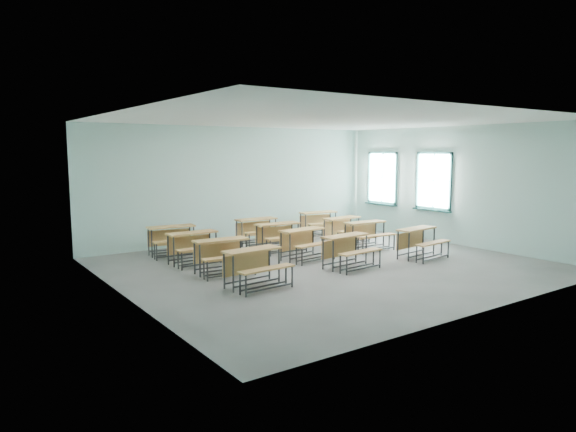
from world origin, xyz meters
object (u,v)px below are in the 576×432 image
desk_unit_r0c1 (349,246)px  desk_unit_r3c1 (258,227)px  desk_unit_r1c2 (367,231)px  desk_unit_r2c1 (280,233)px  desk_unit_r3c2 (320,220)px  desk_unit_r3c0 (173,236)px  desk_unit_r0c0 (255,262)px  desk_unit_r1c1 (305,239)px  desk_unit_r2c2 (344,226)px  desk_unit_r2c0 (194,243)px  desk_unit_r1c0 (223,251)px  desk_unit_r0c2 (420,238)px

desk_unit_r0c1 → desk_unit_r3c1: size_ratio=1.04×
desk_unit_r1c2 → desk_unit_r2c1: (-2.01, 1.07, 0.00)m
desk_unit_r2c1 → desk_unit_r3c2: 2.73m
desk_unit_r2c1 → desk_unit_r3c0: (-2.41, 1.09, 0.00)m
desk_unit_r0c1 → desk_unit_r3c2: size_ratio=0.98×
desk_unit_r0c0 → desk_unit_r0c1: (2.49, 0.20, 0.00)m
desk_unit_r3c0 → desk_unit_r1c1: bearing=-38.7°
desk_unit_r2c2 → desk_unit_r0c1: bearing=-134.5°
desk_unit_r1c2 → desk_unit_r2c2: (0.10, 1.00, 0.00)m
desk_unit_r3c2 → desk_unit_r2c0: bearing=-155.6°
desk_unit_r0c1 → desk_unit_r1c0: (-2.48, 1.09, 0.00)m
desk_unit_r2c1 → desk_unit_r3c2: bearing=33.3°
desk_unit_r1c1 → desk_unit_r2c2: bearing=19.4°
desk_unit_r1c0 → desk_unit_r3c1: size_ratio=1.03×
desk_unit_r1c0 → desk_unit_r3c1: 3.35m
desk_unit_r2c2 → desk_unit_r3c1: bearing=145.9°
desk_unit_r0c0 → desk_unit_r0c2: same height
desk_unit_r0c0 → desk_unit_r2c2: bearing=25.5°
desk_unit_r1c2 → desk_unit_r2c1: bearing=154.4°
desk_unit_r3c2 → desk_unit_r0c2: bearing=-84.0°
desk_unit_r0c0 → desk_unit_r3c0: same height
desk_unit_r1c0 → desk_unit_r2c0: bearing=98.2°
desk_unit_r2c1 → desk_unit_r3c2: same height
desk_unit_r2c2 → desk_unit_r3c0: 4.66m
desk_unit_r0c2 → desk_unit_r3c2: 3.94m
desk_unit_r1c2 → desk_unit_r3c0: bearing=156.4°
desk_unit_r0c2 → desk_unit_r2c0: (-4.65, 2.49, 0.00)m
desk_unit_r0c1 → desk_unit_r0c2: same height
desk_unit_r0c2 → desk_unit_r2c1: same height
desk_unit_r1c2 → desk_unit_r2c2: same height
desk_unit_r0c2 → desk_unit_r1c2: bearing=92.6°
desk_unit_r3c1 → desk_unit_r0c2: bearing=-57.0°
desk_unit_r1c2 → desk_unit_r2c2: 1.01m
desk_unit_r0c2 → desk_unit_r0c0: bearing=173.0°
desk_unit_r0c0 → desk_unit_r3c0: size_ratio=0.99×
desk_unit_r1c1 → desk_unit_r2c1: 1.16m
desk_unit_r0c2 → desk_unit_r3c1: (-2.23, 3.68, 0.00)m
desk_unit_r0c1 → desk_unit_r0c2: (2.09, -0.19, 0.00)m
desk_unit_r3c0 → desk_unit_r0c2: bearing=-32.9°
desk_unit_r0c2 → desk_unit_r0c1: bearing=167.7°
desk_unit_r1c1 → desk_unit_r2c0: same height
desk_unit_r3c2 → desk_unit_r2c2: bearing=-93.1°
desk_unit_r0c2 → desk_unit_r3c1: size_ratio=1.06×
desk_unit_r1c0 → desk_unit_r2c0: (-0.08, 1.21, 0.00)m
desk_unit_r1c0 → desk_unit_r2c1: 2.64m
desk_unit_r1c1 → desk_unit_r2c2: same height
desk_unit_r0c1 → desk_unit_r1c1: size_ratio=0.98×
desk_unit_r2c0 → desk_unit_r2c1: same height
desk_unit_r0c2 → desk_unit_r2c0: bearing=144.7°
desk_unit_r0c0 → desk_unit_r3c2: size_ratio=0.97×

